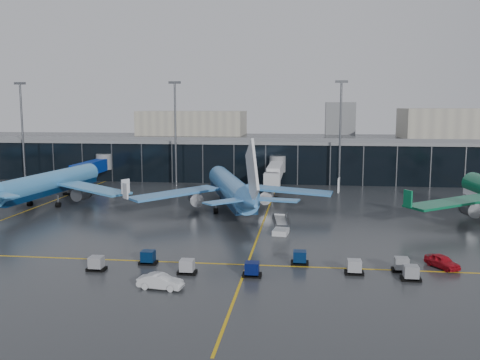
# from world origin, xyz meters

# --- Properties ---
(ground) EXTENTS (600.00, 600.00, 0.00)m
(ground) POSITION_xyz_m (0.00, 0.00, 0.00)
(ground) COLOR #282B2D
(ground) RESTS_ON ground
(terminal_pier) EXTENTS (142.00, 17.00, 10.70)m
(terminal_pier) POSITION_xyz_m (0.00, 62.00, 5.42)
(terminal_pier) COLOR black
(terminal_pier) RESTS_ON ground
(jet_bridges) EXTENTS (94.00, 27.50, 7.20)m
(jet_bridges) POSITION_xyz_m (-35.00, 42.99, 4.55)
(jet_bridges) COLOR #595B60
(jet_bridges) RESTS_ON ground
(flood_masts) EXTENTS (203.00, 0.50, 25.50)m
(flood_masts) POSITION_xyz_m (5.00, 50.00, 13.81)
(flood_masts) COLOR #595B60
(flood_masts) RESTS_ON ground
(distant_hangars) EXTENTS (260.00, 71.00, 22.00)m
(distant_hangars) POSITION_xyz_m (49.94, 270.08, 8.79)
(distant_hangars) COLOR #B2AD99
(distant_hangars) RESTS_ON ground
(taxi_lines) EXTENTS (220.00, 120.00, 0.02)m
(taxi_lines) POSITION_xyz_m (10.00, 10.61, 0.01)
(taxi_lines) COLOR gold
(taxi_lines) RESTS_ON ground
(airliner_arkefly) EXTENTS (43.59, 48.56, 13.87)m
(airliner_arkefly) POSITION_xyz_m (-33.52, 20.57, 6.93)
(airliner_arkefly) COLOR #3F8FD0
(airliner_arkefly) RESTS_ON ground
(airliner_klm_near) EXTENTS (51.49, 55.16, 13.97)m
(airliner_klm_near) POSITION_xyz_m (3.11, 18.97, 6.98)
(airliner_klm_near) COLOR #3C80C6
(airliner_klm_near) RESTS_ON ground
(baggage_carts) EXTENTS (38.94, 7.03, 1.70)m
(baggage_carts) POSITION_xyz_m (12.66, -17.45, 0.76)
(baggage_carts) COLOR black
(baggage_carts) RESTS_ON ground
(mobile_airstair) EXTENTS (2.57, 3.44, 3.45)m
(mobile_airstair) POSITION_xyz_m (13.38, 1.46, 0.77)
(mobile_airstair) COLOR silver
(mobile_airstair) RESTS_ON ground
(service_van_red) EXTENTS (4.06, 5.05, 1.61)m
(service_van_red) POSITION_xyz_m (33.71, -13.31, 0.81)
(service_van_red) COLOR #AC0D18
(service_van_red) RESTS_ON ground
(service_van_white) EXTENTS (5.15, 2.34, 1.64)m
(service_van_white) POSITION_xyz_m (1.67, -24.87, 0.82)
(service_van_white) COLOR silver
(service_van_white) RESTS_ON ground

